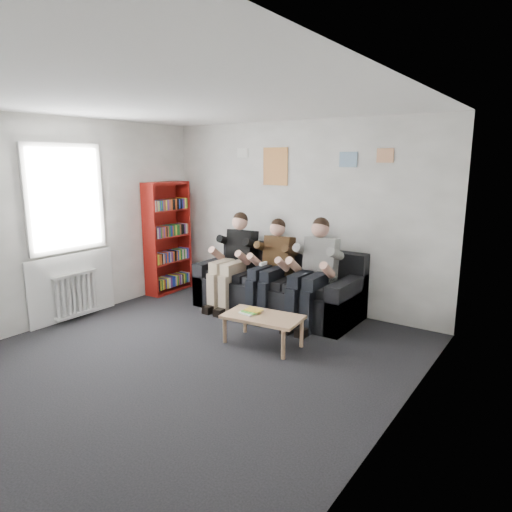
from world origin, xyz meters
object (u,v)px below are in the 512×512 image
(bookshelf, at_px, (168,238))
(person_left, at_px, (233,261))
(coffee_table, at_px, (263,319))
(person_right, at_px, (313,273))
(person_middle, at_px, (271,268))
(sofa, at_px, (278,289))

(bookshelf, distance_m, person_left, 1.39)
(coffee_table, xyz_separation_m, person_right, (0.15, 0.94, 0.39))
(coffee_table, relative_size, person_left, 0.65)
(coffee_table, height_order, person_left, person_left)
(coffee_table, xyz_separation_m, person_middle, (-0.51, 0.94, 0.36))
(person_left, xyz_separation_m, person_middle, (0.66, 0.00, -0.02))
(person_left, height_order, person_middle, person_left)
(person_left, xyz_separation_m, person_right, (1.31, -0.00, 0.01))
(person_right, bearing_deg, bookshelf, 172.12)
(coffee_table, bearing_deg, person_middle, 118.28)
(person_left, bearing_deg, person_middle, -4.92)
(coffee_table, distance_m, person_right, 1.03)
(bookshelf, bearing_deg, sofa, 1.90)
(sofa, xyz_separation_m, coffee_table, (0.51, -1.15, -0.01))
(sofa, bearing_deg, person_right, -17.80)
(person_left, relative_size, person_right, 0.99)
(sofa, xyz_separation_m, bookshelf, (-2.03, -0.16, 0.57))
(bookshelf, height_order, person_middle, bookshelf)
(sofa, relative_size, coffee_table, 2.60)
(sofa, xyz_separation_m, person_left, (-0.66, -0.21, 0.37))
(bookshelf, distance_m, coffee_table, 2.79)
(bookshelf, bearing_deg, coffee_table, -23.96)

